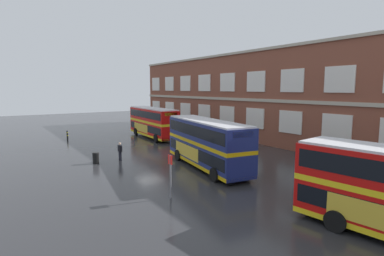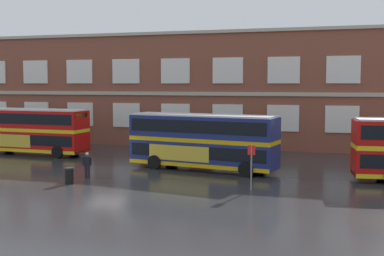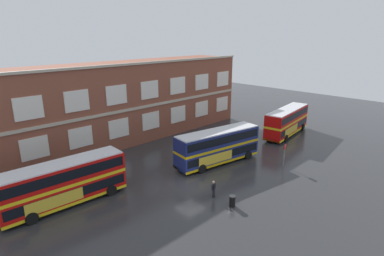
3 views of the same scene
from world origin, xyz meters
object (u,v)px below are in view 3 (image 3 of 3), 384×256
station_litter_bin (232,201)px  waiting_passenger (214,188)px  double_decker_near (64,183)px  double_decker_middle (218,146)px  bus_stand_flag (284,153)px  double_decker_far (287,121)px

station_litter_bin → waiting_passenger: bearing=89.5°
double_decker_near → waiting_passenger: size_ratio=6.54×
double_decker_middle → bus_stand_flag: bearing=-52.8°
waiting_passenger → station_litter_bin: waiting_passenger is taller
bus_stand_flag → station_litter_bin: bearing=-173.7°
waiting_passenger → bus_stand_flag: 11.37m
double_decker_middle → double_decker_far: same height
double_decker_middle → waiting_passenger: bearing=-142.0°
double_decker_far → waiting_passenger: (-22.55, -4.91, -1.22)m
double_decker_near → station_litter_bin: (10.44, -10.94, -1.63)m
double_decker_far → station_litter_bin: size_ratio=10.91×
double_decker_far → bus_stand_flag: double_decker_far is taller
double_decker_middle → waiting_passenger: 8.48m
double_decker_middle → bus_stand_flag: 7.78m
double_decker_middle → bus_stand_flag: double_decker_middle is taller
double_decker_near → bus_stand_flag: size_ratio=4.12×
double_decker_near → waiting_passenger: 13.64m
bus_stand_flag → double_decker_far: bearing=27.8°
double_decker_far → station_litter_bin: 23.74m
double_decker_near → double_decker_far: size_ratio=0.99×
waiting_passenger → station_litter_bin: size_ratio=1.65×
double_decker_near → double_decker_middle: size_ratio=0.99×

